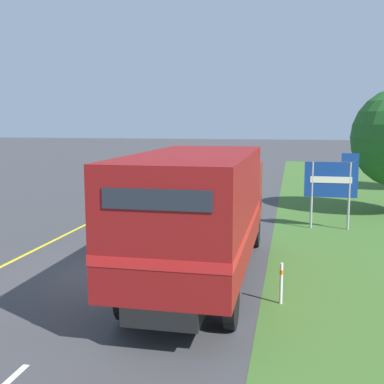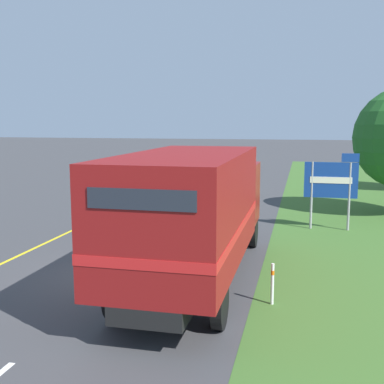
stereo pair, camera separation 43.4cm
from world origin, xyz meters
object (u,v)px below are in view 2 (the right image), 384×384
Objects in this scene: highway_sign at (332,182)px; delineator_post at (272,283)px; lead_car_white at (184,178)px; horse_trailer_truck at (195,209)px.

delineator_post is at bearing -101.50° from highway_sign.
highway_sign is at bearing 78.50° from delineator_post.
lead_car_white is at bearing 134.74° from highway_sign.
horse_trailer_truck is 9.16× the size of delineator_post.
horse_trailer_truck is 1.91× the size of lead_car_white.
highway_sign reaches higher than lead_car_white.
delineator_post is at bearing -27.92° from horse_trailer_truck.
horse_trailer_truck is at bearing -75.09° from lead_car_white.
delineator_post is (2.03, -1.08, -1.41)m from horse_trailer_truck.
lead_car_white is 1.56× the size of highway_sign.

